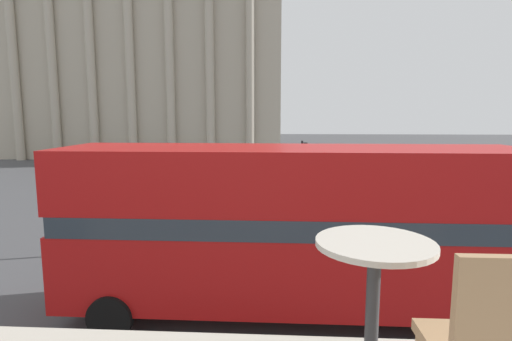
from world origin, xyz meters
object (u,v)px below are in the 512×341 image
object	(u,v)px
double_decker_bus	(291,224)
pedestrian_blue	(208,157)
pedestrian_red	(378,211)
traffic_light_near	(105,185)
plaza_building_left	(150,60)
traffic_light_mid	(303,162)
cafe_dining_table	(374,278)

from	to	relation	value
double_decker_bus	pedestrian_blue	distance (m)	27.59
pedestrian_red	traffic_light_near	bearing A→B (deg)	169.03
plaza_building_left	traffic_light_near	xyz separation A→B (m)	(9.35, -34.54, -8.77)
traffic_light_mid	pedestrian_red	size ratio (longest dim) A/B	1.99
double_decker_bus	pedestrian_red	bearing A→B (deg)	55.12
traffic_light_near	pedestrian_red	distance (m)	10.35
double_decker_bus	pedestrian_red	size ratio (longest dim) A/B	6.09
double_decker_bus	pedestrian_red	world-z (taller)	double_decker_bus
traffic_light_near	pedestrian_blue	xyz separation A→B (m)	(-0.58, 22.70, -1.39)
cafe_dining_table	plaza_building_left	size ratio (longest dim) A/B	0.02
cafe_dining_table	pedestrian_blue	size ratio (longest dim) A/B	0.41
plaza_building_left	traffic_light_near	world-z (taller)	plaza_building_left
plaza_building_left	traffic_light_mid	distance (m)	32.34
traffic_light_mid	pedestrian_blue	bearing A→B (deg)	118.33
plaza_building_left	pedestrian_blue	distance (m)	17.89
traffic_light_mid	cafe_dining_table	bearing A→B (deg)	-92.40
pedestrian_blue	plaza_building_left	bearing A→B (deg)	17.88
traffic_light_near	traffic_light_mid	size ratio (longest dim) A/B	1.08
plaza_building_left	pedestrian_blue	xyz separation A→B (m)	(8.77, -11.84, -10.15)
traffic_light_mid	pedestrian_blue	distance (m)	16.47
cafe_dining_table	traffic_light_near	xyz separation A→B (m)	(-6.40, 11.05, -1.51)
plaza_building_left	traffic_light_near	size ratio (longest dim) A/B	8.52
plaza_building_left	traffic_light_mid	bearing A→B (deg)	-57.79
cafe_dining_table	traffic_light_near	distance (m)	12.86
plaza_building_left	pedestrian_red	bearing A→B (deg)	-58.85
traffic_light_near	pedestrian_blue	distance (m)	22.75
traffic_light_near	pedestrian_red	xyz separation A→B (m)	(9.88, 2.72, -1.42)
traffic_light_near	pedestrian_blue	size ratio (longest dim) A/B	2.08
cafe_dining_table	pedestrian_blue	bearing A→B (deg)	101.69
traffic_light_near	traffic_light_mid	xyz separation A→B (m)	(7.21, 8.24, -0.16)
plaza_building_left	traffic_light_near	distance (m)	36.84
double_decker_bus	plaza_building_left	world-z (taller)	plaza_building_left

